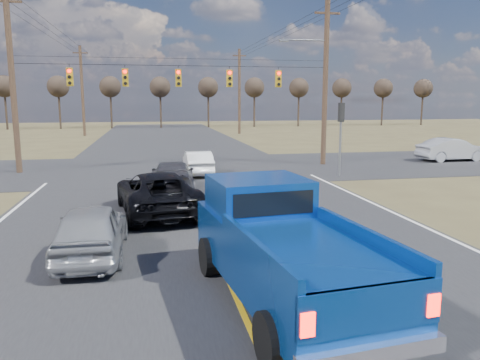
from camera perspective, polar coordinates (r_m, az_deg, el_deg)
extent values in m
plane|color=brown|center=(10.80, -0.76, -12.24)|extent=(160.00, 160.00, 0.00)
cube|color=#28282B|center=(20.34, -5.78, -1.78)|extent=(14.00, 120.00, 0.02)
cube|color=#28282B|center=(28.21, -7.28, 1.41)|extent=(120.00, 12.00, 0.02)
cylinder|color=#473323|center=(28.80, -26.00, 10.67)|extent=(0.32, 0.32, 10.00)
cube|color=#473323|center=(29.24, -26.65, 18.90)|extent=(1.60, 0.12, 0.12)
cylinder|color=#473323|center=(29.88, 10.35, 11.41)|extent=(0.32, 0.32, 10.00)
cube|color=#473323|center=(30.31, 10.61, 19.37)|extent=(1.60, 0.12, 0.12)
cylinder|color=black|center=(27.98, -7.55, 13.66)|extent=(18.00, 0.02, 0.02)
cylinder|color=black|center=(28.01, -7.57, 14.48)|extent=(18.00, 0.02, 0.02)
cube|color=#B28C14|center=(28.21, -20.03, 11.71)|extent=(0.34, 0.24, 1.00)
cylinder|color=#FF0C05|center=(28.08, -20.12, 12.39)|extent=(0.20, 0.06, 0.20)
cylinder|color=black|center=(28.07, -20.08, 11.72)|extent=(0.20, 0.06, 0.20)
cylinder|color=black|center=(28.05, -20.04, 11.05)|extent=(0.20, 0.06, 0.20)
cube|color=black|center=(28.06, -20.14, 12.62)|extent=(0.24, 0.14, 0.03)
cube|color=#B28C14|center=(27.91, -13.81, 12.04)|extent=(0.34, 0.24, 1.00)
cylinder|color=#FF0C05|center=(27.79, -13.85, 12.73)|extent=(0.20, 0.06, 0.20)
cylinder|color=black|center=(27.77, -13.82, 12.05)|extent=(0.20, 0.06, 0.20)
cylinder|color=black|center=(27.76, -13.80, 11.37)|extent=(0.20, 0.06, 0.20)
cube|color=black|center=(27.77, -13.86, 12.96)|extent=(0.24, 0.14, 0.03)
cube|color=#B28C14|center=(27.94, -7.52, 12.23)|extent=(0.34, 0.24, 1.00)
cylinder|color=#FF0C05|center=(27.82, -7.51, 12.92)|extent=(0.20, 0.06, 0.20)
cylinder|color=black|center=(27.80, -7.50, 12.24)|extent=(0.20, 0.06, 0.20)
cylinder|color=black|center=(27.79, -7.48, 11.56)|extent=(0.20, 0.06, 0.20)
cube|color=black|center=(27.80, -7.51, 13.15)|extent=(0.24, 0.14, 0.03)
cube|color=#B28C14|center=(28.29, -1.30, 12.28)|extent=(0.34, 0.24, 1.00)
cylinder|color=#FF0C05|center=(28.17, -1.25, 12.96)|extent=(0.20, 0.06, 0.20)
cylinder|color=black|center=(28.15, -1.25, 12.29)|extent=(0.20, 0.06, 0.20)
cylinder|color=black|center=(28.14, -1.25, 11.62)|extent=(0.20, 0.06, 0.20)
cube|color=black|center=(28.15, -1.24, 13.19)|extent=(0.24, 0.14, 0.03)
cube|color=#B28C14|center=(28.95, 4.70, 12.19)|extent=(0.34, 0.24, 1.00)
cylinder|color=#FF0C05|center=(28.83, 4.78, 12.85)|extent=(0.20, 0.06, 0.20)
cylinder|color=black|center=(28.82, 4.78, 12.20)|extent=(0.20, 0.06, 0.20)
cylinder|color=black|center=(28.80, 4.77, 11.54)|extent=(0.20, 0.06, 0.20)
cube|color=black|center=(28.81, 4.80, 13.08)|extent=(0.24, 0.14, 0.03)
cylinder|color=slate|center=(25.52, 12.10, 4.02)|extent=(0.12, 0.12, 3.20)
cube|color=black|center=(25.41, 12.25, 8.06)|extent=(0.24, 0.34, 1.00)
cylinder|color=slate|center=(29.61, 7.87, 16.54)|extent=(2.80, 0.10, 0.10)
cube|color=slate|center=(29.22, 5.35, 16.59)|extent=(0.55, 0.22, 0.14)
cylinder|color=#473323|center=(56.33, -18.67, 10.20)|extent=(0.32, 0.32, 10.00)
cube|color=#473323|center=(56.56, -18.91, 14.45)|extent=(1.60, 0.12, 0.12)
cylinder|color=#473323|center=(56.90, -0.08, 10.69)|extent=(0.32, 0.32, 10.00)
cube|color=#473323|center=(57.12, -0.08, 14.91)|extent=(1.60, 0.12, 0.12)
cylinder|color=black|center=(29.16, 10.01, 19.98)|extent=(0.02, 58.00, 0.02)
cylinder|color=black|center=(29.41, 11.37, 19.85)|extent=(0.02, 58.00, 0.02)
cylinder|color=black|center=(29.68, 12.70, 19.71)|extent=(0.02, 58.00, 0.02)
cylinder|color=#33261C|center=(72.47, -26.64, 7.69)|extent=(0.28, 0.28, 5.50)
sphere|color=#2D231C|center=(72.48, -26.83, 10.17)|extent=(3.00, 3.00, 3.00)
cylinder|color=#33261C|center=(70.93, -21.13, 8.04)|extent=(0.28, 0.28, 5.50)
sphere|color=#2D231C|center=(70.94, -21.29, 10.58)|extent=(3.00, 3.00, 3.00)
cylinder|color=#33261C|center=(70.07, -15.44, 8.33)|extent=(0.28, 0.28, 5.50)
sphere|color=#2D231C|center=(70.08, -15.55, 10.90)|extent=(3.00, 3.00, 3.00)
cylinder|color=#33261C|center=(69.89, -9.65, 8.53)|extent=(0.28, 0.28, 5.50)
sphere|color=#2D231C|center=(69.91, -9.72, 11.12)|extent=(3.00, 3.00, 3.00)
cylinder|color=#33261C|center=(70.42, -3.88, 8.66)|extent=(0.28, 0.28, 5.50)
sphere|color=#2D231C|center=(70.43, -3.91, 11.22)|extent=(3.00, 3.00, 3.00)
cylinder|color=#33261C|center=(71.63, 1.75, 8.69)|extent=(0.28, 0.28, 5.50)
sphere|color=#2D231C|center=(71.64, 1.76, 11.21)|extent=(3.00, 3.00, 3.00)
cylinder|color=#33261C|center=(73.49, 7.14, 8.65)|extent=(0.28, 0.28, 5.50)
sphere|color=#2D231C|center=(73.50, 7.20, 11.10)|extent=(3.00, 3.00, 3.00)
cylinder|color=#33261C|center=(75.95, 12.23, 8.54)|extent=(0.28, 0.28, 5.50)
sphere|color=#2D231C|center=(75.96, 12.31, 10.91)|extent=(3.00, 3.00, 3.00)
cylinder|color=#33261C|center=(78.96, 16.95, 8.37)|extent=(0.28, 0.28, 5.50)
sphere|color=#2D231C|center=(78.97, 17.07, 10.66)|extent=(3.00, 3.00, 3.00)
cylinder|color=#33261C|center=(82.45, 21.30, 8.18)|extent=(0.28, 0.28, 5.50)
sphere|color=#2D231C|center=(82.46, 21.44, 10.36)|extent=(3.00, 3.00, 3.00)
cylinder|color=black|center=(7.54, 3.96, -18.79)|extent=(0.45, 0.92, 0.89)
cylinder|color=black|center=(8.46, 17.98, -15.92)|extent=(0.45, 0.92, 0.89)
cylinder|color=black|center=(11.06, -3.69, -9.27)|extent=(0.45, 0.92, 0.89)
cylinder|color=black|center=(11.71, 6.53, -8.23)|extent=(0.45, 0.92, 0.89)
cube|color=navy|center=(9.39, 5.61, -9.21)|extent=(2.88, 6.22, 1.11)
cube|color=navy|center=(10.60, 2.29, -1.85)|extent=(2.26, 2.11, 0.80)
cube|color=black|center=(9.75, 4.12, -2.89)|extent=(1.78, 0.26, 0.50)
cube|color=navy|center=(7.78, 1.82, -8.03)|extent=(0.52, 3.66, 0.22)
cube|color=navy|center=(8.68, 15.22, -6.48)|extent=(0.52, 3.66, 0.22)
cube|color=navy|center=(6.85, 15.72, -14.92)|extent=(2.22, 0.33, 0.67)
cube|color=silver|center=(7.07, 15.85, -19.67)|extent=(2.29, 0.45, 0.24)
cube|color=#FF0C05|center=(6.40, 8.20, -17.05)|extent=(0.21, 0.09, 0.33)
cube|color=#FF0C05|center=(7.39, 22.47, -13.91)|extent=(0.21, 0.09, 0.33)
imported|color=#919398|center=(12.76, -17.65, -5.85)|extent=(1.71, 4.20, 1.43)
imported|color=black|center=(16.98, -10.03, -1.55)|extent=(3.25, 5.78, 1.53)
imported|color=silver|center=(25.71, -5.16, 2.11)|extent=(1.38, 3.94, 1.30)
imported|color=#38373D|center=(21.06, -8.20, 0.43)|extent=(2.15, 4.75, 1.35)
imported|color=#B5B7BD|center=(34.39, 24.44, 3.39)|extent=(1.83, 4.71, 1.53)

